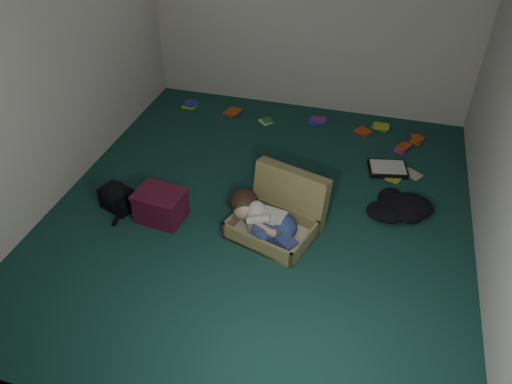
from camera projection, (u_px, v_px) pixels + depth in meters
The scene contains 11 objects.
floor at pixel (260, 211), 4.90m from camera, with size 4.50×4.50×0.00m, color #164139.
wall_back at pixel (312, 6), 5.81m from camera, with size 4.50×4.50×0.00m, color silver.
wall_front at pixel (138, 294), 2.39m from camera, with size 4.50×4.50×0.00m, color silver.
wall_left at pixel (49, 63), 4.53m from camera, with size 4.50×4.50×0.00m, color silver.
suitcase at pixel (279, 214), 4.61m from camera, with size 0.91×0.90×0.54m.
person at pixel (264, 220), 4.49m from camera, with size 0.74×0.55×0.33m.
maroon_bin at pixel (161, 206), 4.72m from camera, with size 0.49×0.40×0.31m.
backpack at pixel (118, 198), 4.87m from camera, with size 0.40×0.32×0.24m, color black, non-canonical shape.
clothing_pile at pixel (398, 207), 4.84m from camera, with size 0.47×0.39×0.15m, color black, non-canonical shape.
paper_tray at pixel (388, 169), 5.42m from camera, with size 0.46×0.38×0.06m.
book_scatter at pixel (333, 134), 6.03m from camera, with size 3.13×1.20×0.02m.
Camera 1 is at (0.98, -3.63, 3.16)m, focal length 35.00 mm.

